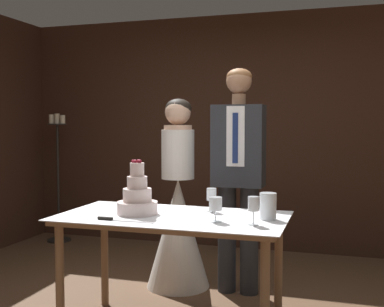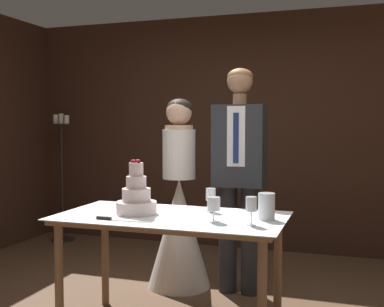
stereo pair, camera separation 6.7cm
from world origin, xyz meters
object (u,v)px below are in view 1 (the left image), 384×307
(tiered_cake, at_px, (137,198))
(cake_table, at_px, (172,229))
(cake_knife, at_px, (115,219))
(groom, at_px, (238,168))
(wine_glass_near, at_px, (253,205))
(wine_glass_far, at_px, (212,195))
(candle_stand, at_px, (58,179))
(bride, at_px, (178,217))
(wine_glass_middle, at_px, (216,204))
(hurricane_candle, at_px, (268,207))

(tiered_cake, bearing_deg, cake_table, 5.49)
(cake_knife, relative_size, groom, 0.21)
(wine_glass_near, distance_m, wine_glass_far, 0.50)
(wine_glass_far, distance_m, candle_stand, 2.96)
(cake_table, bearing_deg, bride, 106.50)
(wine_glass_middle, distance_m, bride, 1.20)
(groom, bearing_deg, candle_stand, 155.45)
(bride, distance_m, candle_stand, 2.19)
(wine_glass_far, bearing_deg, bride, 125.16)
(cake_knife, xyz_separation_m, groom, (0.55, 1.15, 0.24))
(hurricane_candle, height_order, groom, groom)
(wine_glass_middle, bearing_deg, tiered_cake, 170.96)
(hurricane_candle, bearing_deg, wine_glass_middle, -150.44)
(groom, distance_m, candle_stand, 2.66)
(wine_glass_far, bearing_deg, cake_table, -135.34)
(wine_glass_near, relative_size, wine_glass_far, 1.05)
(hurricane_candle, bearing_deg, groom, 113.69)
(wine_glass_far, distance_m, groom, 0.69)
(hurricane_candle, distance_m, groom, 0.92)
(wine_glass_middle, bearing_deg, wine_glass_far, 109.07)
(wine_glass_near, height_order, candle_stand, candle_stand)
(wine_glass_middle, height_order, candle_stand, candle_stand)
(tiered_cake, xyz_separation_m, hurricane_candle, (0.87, 0.08, -0.03))
(bride, bearing_deg, groom, -0.07)
(cake_knife, xyz_separation_m, hurricane_candle, (0.91, 0.33, 0.07))
(wine_glass_middle, distance_m, groom, 1.01)
(wine_glass_middle, distance_m, candle_stand, 3.25)
(wine_glass_near, distance_m, hurricane_candle, 0.21)
(cake_table, xyz_separation_m, wine_glass_far, (0.21, 0.21, 0.21))
(cake_knife, xyz_separation_m, bride, (0.03, 1.15, -0.20))
(hurricane_candle, bearing_deg, wine_glass_near, -106.94)
(cake_knife, height_order, hurricane_candle, hurricane_candle)
(cake_knife, relative_size, candle_stand, 0.25)
(cake_table, relative_size, wine_glass_far, 9.20)
(wine_glass_near, bearing_deg, cake_knife, -171.33)
(tiered_cake, relative_size, wine_glass_far, 2.25)
(wine_glass_near, distance_m, groom, 1.07)
(tiered_cake, bearing_deg, hurricane_candle, 5.29)
(tiered_cake, bearing_deg, bride, 91.30)
(groom, bearing_deg, bride, 179.93)
(cake_table, bearing_deg, groom, 73.49)
(tiered_cake, xyz_separation_m, wine_glass_far, (0.45, 0.23, 0.01))
(cake_table, distance_m, tiered_cake, 0.31)
(bride, bearing_deg, wine_glass_middle, -59.54)
(cake_table, bearing_deg, cake_knife, -137.13)
(groom, bearing_deg, wine_glass_near, -73.48)
(tiered_cake, relative_size, wine_glass_middle, 2.38)
(cake_table, height_order, groom, groom)
(wine_glass_near, xyz_separation_m, hurricane_candle, (0.06, 0.20, -0.04))
(cake_table, relative_size, tiered_cake, 4.09)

